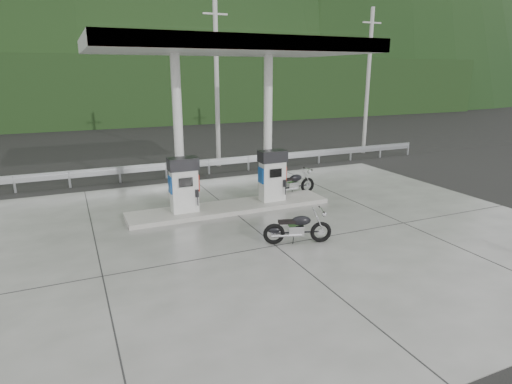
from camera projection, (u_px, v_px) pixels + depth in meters
name	position (u px, v px, depth m)	size (l,w,h in m)	color
ground	(260.00, 234.00, 12.59)	(160.00, 160.00, 0.00)	black
forecourt_apron	(260.00, 234.00, 12.58)	(18.00, 14.00, 0.02)	slate
pump_island	(230.00, 207.00, 14.76)	(7.00, 1.40, 0.15)	#9A9890
gas_pump_left	(184.00, 185.00, 13.87)	(0.95, 0.55, 1.80)	silver
gas_pump_right	(272.00, 176.00, 15.12)	(0.95, 0.55, 1.80)	silver
canopy_column_left	(178.00, 134.00, 13.79)	(0.30, 0.30, 5.00)	white
canopy_column_right	(268.00, 129.00, 15.04)	(0.30, 0.30, 5.00)	white
canopy_roof	(228.00, 47.00, 13.33)	(8.50, 5.00, 0.40)	silver
guardrail	(188.00, 161.00, 19.43)	(26.00, 0.16, 1.42)	#AEB2B6
road	(171.00, 162.00, 22.71)	(60.00, 7.00, 0.01)	black
utility_pole_b	(217.00, 85.00, 20.64)	(0.22, 0.22, 8.00)	#9C9C96
utility_pole_c	(368.00, 83.00, 24.16)	(0.22, 0.22, 8.00)	#9C9C96
tree_band	(121.00, 91.00, 38.17)	(80.00, 6.00, 6.00)	black
forested_hills	(98.00, 103.00, 65.38)	(100.00, 40.00, 140.00)	black
motorcycle_left	(298.00, 228.00, 11.79)	(1.79, 0.56, 0.85)	black
motorcycle_right	(293.00, 184.00, 16.46)	(1.80, 0.57, 0.85)	black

